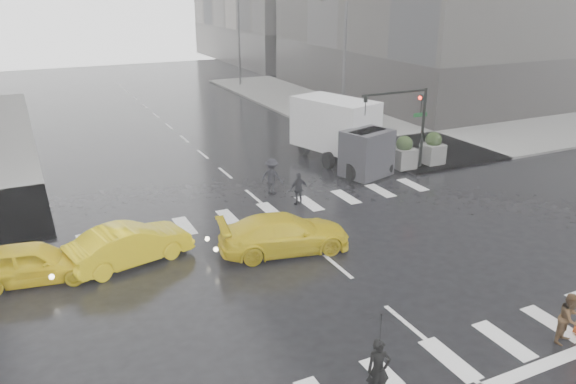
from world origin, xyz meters
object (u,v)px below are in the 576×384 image
taxi_front (32,263)px  pedestrian_brown (569,318)px  taxi_mid (130,244)px  traffic_signal_pole (409,114)px  box_truck (343,132)px

taxi_front → pedestrian_brown: bearing=-118.1°
taxi_mid → traffic_signal_pole: bearing=-87.8°
taxi_front → box_truck: size_ratio=0.62×
traffic_signal_pole → taxi_mid: bearing=-164.2°
traffic_signal_pole → box_truck: (-2.48, 2.58, -1.30)m
traffic_signal_pole → taxi_front: traffic_signal_pole is taller
pedestrian_brown → taxi_mid: 14.57m
pedestrian_brown → taxi_front: pedestrian_brown is taller
taxi_mid → box_truck: size_ratio=0.67×
pedestrian_brown → taxi_front: (-13.52, 10.44, -0.06)m
taxi_mid → box_truck: 15.01m
traffic_signal_pole → pedestrian_brown: (-5.47, -14.81, -2.45)m
traffic_signal_pole → taxi_front: 19.64m
pedestrian_brown → box_truck: 17.68m
taxi_front → taxi_mid: size_ratio=0.93×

